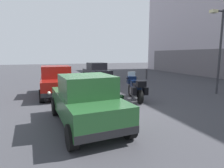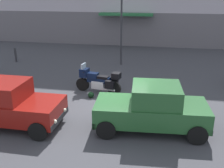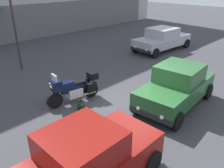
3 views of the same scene
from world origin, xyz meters
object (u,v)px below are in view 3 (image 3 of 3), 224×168
car_hatchback_near (86,161)px  streetlamp_curbside (14,16)px  car_wagon_end (177,86)px  helmet (81,106)px  car_sedan_far (162,39)px  motorcycle (74,88)px

car_hatchback_near → streetlamp_curbside: size_ratio=0.82×
streetlamp_curbside → car_wagon_end: bearing=-73.8°
helmet → streetlamp_curbside: 6.33m
car_hatchback_near → car_sedan_far: car_hatchback_near is taller
car_sedan_far → streetlamp_curbside: 9.56m
car_wagon_end → streetlamp_curbside: 8.67m
streetlamp_curbside → car_sedan_far: bearing=-20.7°
motorcycle → streetlamp_curbside: streetlamp_curbside is taller
motorcycle → helmet: motorcycle is taller
motorcycle → streetlamp_curbside: 5.51m
helmet → car_sedan_far: car_sedan_far is taller
car_hatchback_near → car_sedan_far: bearing=25.2°
motorcycle → car_hatchback_near: car_hatchback_near is taller
motorcycle → helmet: bearing=82.0°
motorcycle → car_sedan_far: 9.14m
car_wagon_end → car_sedan_far: bearing=-147.3°
motorcycle → car_hatchback_near: (-2.45, -3.67, 0.19)m
car_sedan_far → streetlamp_curbside: bearing=-17.0°
car_hatchback_near → streetlamp_curbside: (2.70, 8.69, 2.06)m
car_sedan_far → car_wagon_end: size_ratio=1.18×
motorcycle → car_sedan_far: (8.97, 1.73, 0.16)m
helmet → car_sedan_far: (9.19, 2.40, 0.64)m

